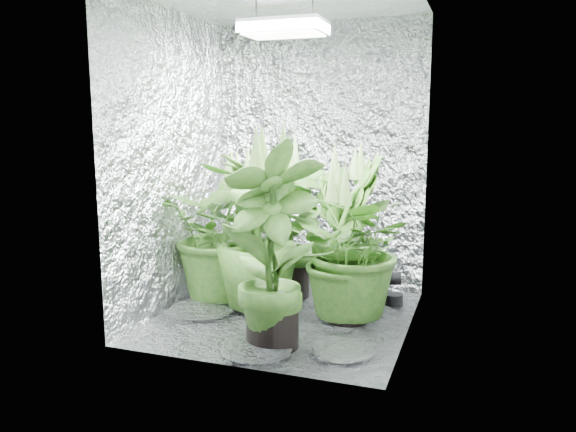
# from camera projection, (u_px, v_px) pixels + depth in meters

# --- Properties ---
(ground) EXTENTS (1.60, 1.60, 0.00)m
(ground) POSITION_uv_depth(u_px,v_px,m) (284.00, 317.00, 3.69)
(ground) COLOR silver
(ground) RESTS_ON ground
(walls) EXTENTS (1.62, 1.62, 2.00)m
(walls) POSITION_uv_depth(u_px,v_px,m) (284.00, 165.00, 3.52)
(walls) COLOR silver
(walls) RESTS_ON ground
(grow_lamp) EXTENTS (0.50, 0.30, 0.22)m
(grow_lamp) POSITION_uv_depth(u_px,v_px,m) (284.00, 28.00, 3.38)
(grow_lamp) COLOR gray
(grow_lamp) RESTS_ON ceiling
(plant_a) EXTENTS (1.09, 1.09, 1.07)m
(plant_a) POSITION_uv_depth(u_px,v_px,m) (224.00, 231.00, 3.94)
(plant_a) COLOR black
(plant_a) RESTS_ON ground
(plant_b) EXTENTS (0.74, 0.74, 1.16)m
(plant_b) POSITION_uv_depth(u_px,v_px,m) (288.00, 224.00, 4.05)
(plant_b) COLOR black
(plant_b) RESTS_ON ground
(plant_c) EXTENTS (0.68, 0.68, 1.13)m
(plant_c) POSITION_uv_depth(u_px,v_px,m) (349.00, 234.00, 3.79)
(plant_c) COLOR black
(plant_c) RESTS_ON ground
(plant_d) EXTENTS (0.80, 0.80, 1.12)m
(plant_d) POSITION_uv_depth(u_px,v_px,m) (257.00, 234.00, 3.77)
(plant_d) COLOR black
(plant_d) RESTS_ON ground
(plant_e) EXTENTS (1.14, 1.14, 1.02)m
(plant_e) POSITION_uv_depth(u_px,v_px,m) (349.00, 247.00, 3.54)
(plant_e) COLOR black
(plant_e) RESTS_ON ground
(plant_f) EXTENTS (0.86, 0.86, 1.26)m
(plant_f) POSITION_uv_depth(u_px,v_px,m) (272.00, 246.00, 3.11)
(plant_f) COLOR black
(plant_f) RESTS_ON ground
(circulation_fan) EXTENTS (0.16, 0.29, 0.34)m
(circulation_fan) POSITION_uv_depth(u_px,v_px,m) (390.00, 284.00, 3.92)
(circulation_fan) COLOR black
(circulation_fan) RESTS_ON ground
(plant_label) EXTENTS (0.05, 0.04, 0.08)m
(plant_label) POSITION_uv_depth(u_px,v_px,m) (281.00, 299.00, 3.10)
(plant_label) COLOR white
(plant_label) RESTS_ON plant_f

